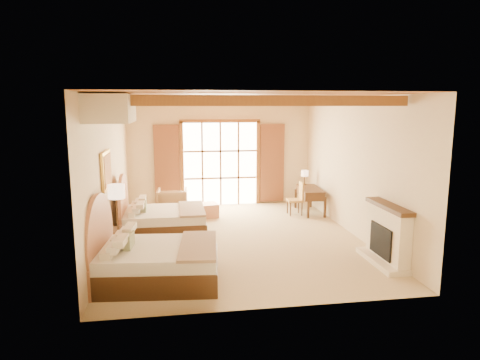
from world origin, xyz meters
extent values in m
plane|color=#CFBA8C|center=(0.00, 0.00, 0.00)|extent=(7.00, 7.00, 0.00)
plane|color=beige|center=(0.00, 3.50, 1.60)|extent=(5.50, 0.00, 5.50)
plane|color=beige|center=(-2.75, 0.00, 1.60)|extent=(0.00, 7.00, 7.00)
plane|color=beige|center=(2.75, 0.00, 1.60)|extent=(0.00, 7.00, 7.00)
plane|color=#AB6632|center=(0.00, 0.00, 3.20)|extent=(7.00, 7.00, 0.00)
cube|color=white|center=(0.00, 3.46, 1.25)|extent=(2.20, 0.02, 2.50)
cube|color=brown|center=(-1.60, 3.43, 1.25)|extent=(0.75, 0.06, 2.40)
cube|color=brown|center=(1.60, 3.43, 1.25)|extent=(0.75, 0.06, 2.40)
cube|color=#F5E8C4|center=(2.62, -2.00, 0.55)|extent=(0.25, 1.30, 1.10)
cube|color=black|center=(2.55, -2.00, 0.45)|extent=(0.18, 0.80, 0.60)
cube|color=#F5E8C4|center=(2.53, -2.00, 0.05)|extent=(0.45, 1.40, 0.10)
cube|color=#492D18|center=(2.61, -2.00, 1.12)|extent=(0.30, 1.40, 0.08)
cube|color=#E9BC4B|center=(-2.71, -0.75, 1.75)|extent=(0.05, 0.95, 0.75)
cube|color=orange|center=(-2.68, -0.75, 1.75)|extent=(0.02, 0.82, 0.62)
cube|color=#EEE2C3|center=(-2.40, -2.00, 2.95)|extent=(0.70, 1.40, 0.45)
cube|color=#492D18|center=(-1.71, -2.21, 0.20)|extent=(2.19, 1.74, 0.40)
cube|color=white|center=(-1.71, -2.21, 0.51)|extent=(2.15, 1.71, 0.22)
cube|color=#9C7C5E|center=(-1.01, -2.21, 0.63)|extent=(0.76, 1.63, 0.05)
cube|color=gray|center=(-2.18, -2.21, 0.74)|extent=(0.16, 0.43, 0.24)
cube|color=#492D18|center=(-1.66, 0.57, 0.19)|extent=(1.94, 1.47, 0.38)
cube|color=white|center=(-1.66, 0.57, 0.48)|extent=(1.90, 1.44, 0.21)
cube|color=#9C7C5E|center=(-1.01, 0.57, 0.59)|extent=(0.58, 1.49, 0.05)
cube|color=gray|center=(-2.11, 0.57, 0.70)|extent=(0.11, 0.40, 0.23)
cube|color=#492D18|center=(-2.47, -0.90, 0.29)|extent=(0.52, 0.52, 0.58)
cylinder|color=#3E2919|center=(-2.50, -1.04, 0.01)|extent=(0.21, 0.21, 0.03)
cylinder|color=#3E2919|center=(-2.50, -1.04, 0.67)|extent=(0.04, 0.04, 1.29)
cylinder|color=#FFDAB6|center=(-2.50, -1.04, 1.37)|extent=(0.32, 0.32, 0.27)
imported|color=#9E7549|center=(-1.47, 2.32, 0.38)|extent=(0.85, 0.87, 0.76)
cube|color=#AC6C4C|center=(-0.51, 2.04, 0.18)|extent=(0.59, 0.59, 0.37)
cube|color=#492D18|center=(2.39, 2.07, 0.68)|extent=(0.68, 1.36, 0.05)
cube|color=#492D18|center=(2.39, 2.07, 0.56)|extent=(0.66, 1.32, 0.21)
cube|color=tan|center=(1.90, 1.88, 0.41)|extent=(0.42, 0.42, 0.05)
cube|color=tan|center=(2.08, 1.88, 0.68)|extent=(0.06, 0.41, 0.50)
cylinder|color=#3E2919|center=(2.39, 2.60, 0.72)|extent=(0.13, 0.13, 0.02)
cylinder|color=#3E2919|center=(2.39, 2.60, 0.87)|extent=(0.03, 0.03, 0.30)
cylinder|color=#FFDAB6|center=(2.39, 2.60, 1.05)|extent=(0.21, 0.21, 0.17)
camera|label=1|loc=(-1.39, -9.34, 2.99)|focal=32.00mm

